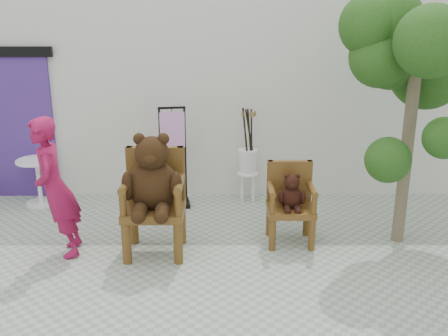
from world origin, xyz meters
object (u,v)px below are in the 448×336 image
Objects in this scene: chair_big at (153,186)px; display_stand at (173,169)px; cafe_table at (38,176)px; person at (55,188)px; tree at (406,54)px; chair_small at (291,198)px; stool_bucket at (248,161)px.

display_stand is at bearing 86.50° from chair_big.
chair_big reaches higher than cafe_table.
person is at bearing -136.94° from display_stand.
person is 0.54× the size of tree.
chair_small is 1.51m from stool_bucket.
chair_big is 0.48× the size of tree.
stool_bucket is 2.79m from tree.
person is 4.45m from tree.
tree is (3.00, 0.48, 1.49)m from chair_big.
cafe_table is at bearing -177.40° from stool_bucket.
chair_small is at bearing 84.90° from person.
display_stand is 1.04× the size of stool_bucket.
cafe_table is at bearing 169.21° from display_stand.
chair_big is 1.56m from display_stand.
stool_bucket reaches higher than cafe_table.
chair_big is 1.04× the size of stool_bucket.
chair_big is 2.14× the size of cafe_table.
chair_big reaches higher than stool_bucket.
person is at bearing -64.18° from cafe_table.
chair_big is at bearing 80.11° from person.
display_stand is at bearing -2.02° from cafe_table.
cafe_table is at bearing 160.49° from chair_small.
chair_big is at bearing -39.40° from cafe_table.
chair_small is at bearing 10.61° from chair_big.
display_stand reaches higher than stool_bucket.
cafe_table is at bearing -166.67° from person.
display_stand is 0.48× the size of tree.
chair_small is 2.00m from display_stand.
stool_bucket reaches higher than chair_small.
chair_big is 1.73m from chair_small.
display_stand is (-1.59, 1.21, -0.00)m from chair_small.
chair_big is 1.48× the size of chair_small.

